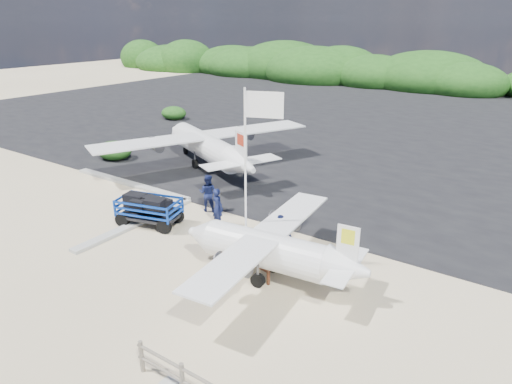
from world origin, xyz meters
TOP-DOWN VIEW (x-y plane):
  - ground at (0.00, 0.00)m, footprint 160.00×160.00m
  - asphalt_apron at (0.00, 30.00)m, footprint 90.00×50.00m
  - lagoon at (-9.00, 1.50)m, footprint 9.00×7.00m
  - vegetation_band at (0.00, 55.00)m, footprint 124.00×8.00m
  - baggage_cart at (-3.98, 1.84)m, footprint 3.44×2.51m
  - flagpole at (1.89, 1.43)m, footprint 1.49×1.02m
  - signboard at (2.72, 0.77)m, footprint 1.72×0.49m
  - crew_a at (-1.25, 3.55)m, footprint 0.78×0.62m
  - crew_b at (-2.78, 4.68)m, footprint 1.12×1.00m
  - crew_c at (2.78, 2.53)m, footprint 1.16×0.58m
  - aircraft_small at (-7.12, 30.86)m, footprint 8.28×8.28m

SIDE VIEW (x-z plane):
  - ground at x=0.00m, z-range 0.00..0.00m
  - asphalt_apron at x=0.00m, z-range -0.02..0.02m
  - lagoon at x=-9.00m, z-range -0.20..0.20m
  - vegetation_band at x=0.00m, z-range -2.20..2.20m
  - baggage_cart at x=-3.98m, z-range -0.77..0.77m
  - flagpole at x=1.89m, z-range -3.45..3.45m
  - signboard at x=2.72m, z-range -0.71..0.71m
  - aircraft_small at x=-7.12m, z-range -1.36..1.36m
  - crew_a at x=-1.25m, z-range 0.00..1.86m
  - crew_c at x=2.78m, z-range 0.00..1.91m
  - crew_b at x=-2.78m, z-range 0.00..1.91m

